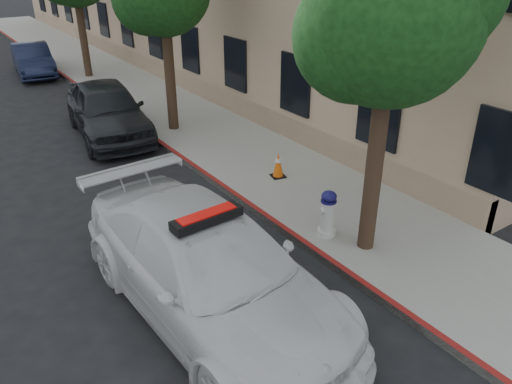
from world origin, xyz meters
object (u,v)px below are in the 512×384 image
at_px(police_car, 209,268).
at_px(parked_car_far, 33,60).
at_px(parked_car_mid, 107,110).
at_px(fire_hydrant, 328,214).
at_px(traffic_cone, 278,165).

height_order(police_car, parked_car_far, police_car).
relative_size(parked_car_mid, fire_hydrant, 5.06).
relative_size(police_car, parked_car_far, 1.42).
height_order(police_car, fire_hydrant, police_car).
bearing_deg(parked_car_mid, parked_car_far, 97.64).
bearing_deg(fire_hydrant, police_car, -165.22).
xyz_separation_m(fire_hydrant, traffic_cone, (0.83, 2.66, -0.15)).
bearing_deg(parked_car_far, fire_hydrant, -79.56).
relative_size(parked_car_far, fire_hydrant, 4.28).
bearing_deg(fire_hydrant, parked_car_far, 99.38).
distance_m(police_car, parked_car_mid, 8.75).
bearing_deg(police_car, parked_car_far, 82.72).
distance_m(parked_car_mid, fire_hydrant, 8.24).
relative_size(parked_car_mid, traffic_cone, 7.61).
xyz_separation_m(parked_car_far, fire_hydrant, (1.37, -17.34, -0.05)).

